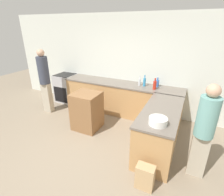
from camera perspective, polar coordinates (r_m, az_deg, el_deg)
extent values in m
plane|color=gray|center=(3.71, -10.22, -17.78)|extent=(14.00, 14.00, 0.00)
cube|color=silver|center=(5.05, 4.69, 10.83)|extent=(8.00, 0.06, 2.70)
cube|color=tan|center=(5.02, 2.91, -0.25)|extent=(3.33, 0.64, 0.86)
cube|color=#6B6056|center=(4.86, 3.01, 4.65)|extent=(3.36, 0.67, 0.04)
cube|color=tan|center=(3.70, 15.26, -10.17)|extent=(0.66, 1.68, 0.86)
cube|color=#6B6056|center=(3.48, 16.02, -3.93)|extent=(0.69, 1.71, 0.04)
cube|color=#ADADB2|center=(6.01, -14.73, 3.20)|extent=(0.59, 0.61, 0.90)
cube|color=black|center=(5.84, -16.49, 1.02)|extent=(0.50, 0.01, 0.50)
cube|color=black|center=(5.88, -15.17, 7.39)|extent=(0.54, 0.56, 0.01)
cube|color=brown|center=(4.30, -8.18, -4.21)|extent=(0.62, 0.60, 0.92)
cylinder|color=white|center=(2.93, 14.78, -7.34)|extent=(0.30, 0.30, 0.12)
cylinder|color=#386BB7|center=(4.69, 14.57, 4.64)|extent=(0.08, 0.08, 0.17)
cylinder|color=#386BB7|center=(4.66, 14.72, 6.06)|extent=(0.04, 0.04, 0.07)
cylinder|color=red|center=(4.47, 13.77, 4.04)|extent=(0.08, 0.08, 0.21)
cylinder|color=red|center=(4.43, 13.94, 5.80)|extent=(0.04, 0.04, 0.08)
cylinder|color=#338CBF|center=(4.66, 10.54, 5.11)|extent=(0.07, 0.07, 0.21)
cylinder|color=#338CBF|center=(4.61, 10.68, 6.86)|extent=(0.03, 0.03, 0.08)
cylinder|color=silver|center=(4.69, 8.96, 5.17)|extent=(0.06, 0.06, 0.19)
cylinder|color=silver|center=(4.65, 9.05, 6.68)|extent=(0.03, 0.03, 0.07)
cube|color=#ADA38E|center=(5.42, -20.32, 0.15)|extent=(0.26, 0.16, 0.87)
cylinder|color=#383D4C|center=(5.18, -21.54, 8.39)|extent=(0.29, 0.29, 0.74)
sphere|color=tan|center=(5.10, -22.32, 13.51)|extent=(0.20, 0.20, 0.20)
cube|color=#ADA38E|center=(3.38, 26.28, -16.33)|extent=(0.27, 0.16, 0.79)
cylinder|color=#6BA39E|center=(3.01, 28.65, -5.49)|extent=(0.30, 0.30, 0.65)
sphere|color=tan|center=(2.85, 30.25, 2.10)|extent=(0.20, 0.20, 0.20)
cube|color=tan|center=(3.03, 10.72, -23.96)|extent=(0.28, 0.18, 0.41)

